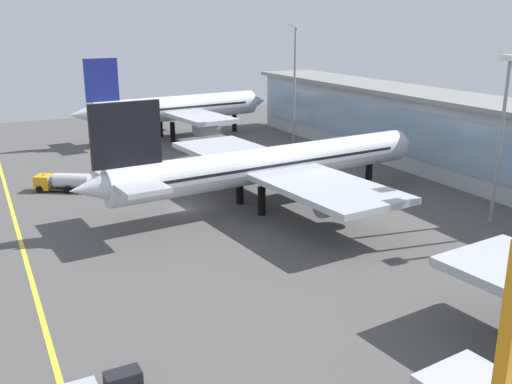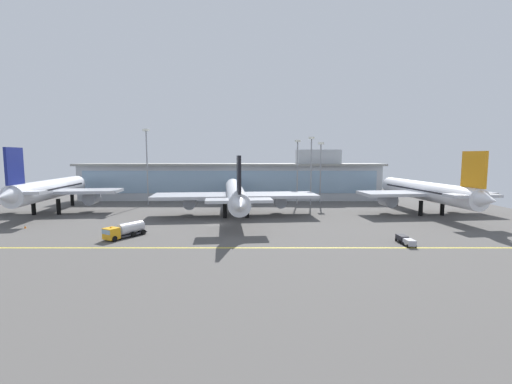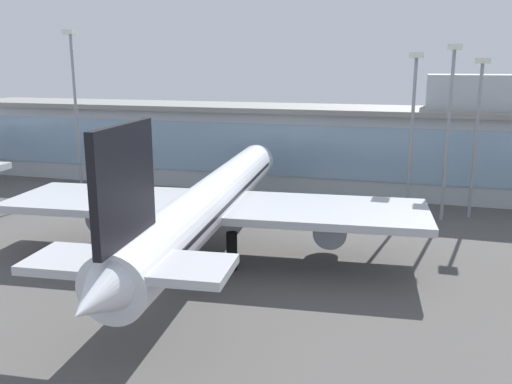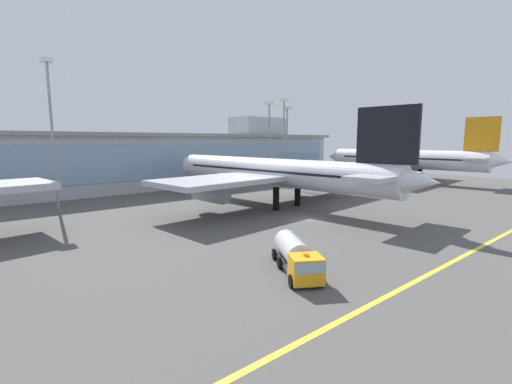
{
  "view_description": "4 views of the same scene",
  "coord_description": "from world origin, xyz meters",
  "px_view_note": "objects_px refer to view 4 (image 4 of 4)",
  "views": [
    {
      "loc": [
        73.91,
        -25.26,
        25.71
      ],
      "look_at": [
        7.95,
        7.71,
        3.63
      ],
      "focal_mm": 39.98,
      "sensor_mm": 36.0,
      "label": 1
    },
    {
      "loc": [
        9.65,
        -83.19,
        16.5
      ],
      "look_at": [
        9.31,
        12.39,
        6.55
      ],
      "focal_mm": 24.42,
      "sensor_mm": 36.0,
      "label": 2
    },
    {
      "loc": [
        24.45,
        -40.42,
        20.38
      ],
      "look_at": [
        8.25,
        14.15,
        6.99
      ],
      "focal_mm": 38.33,
      "sensor_mm": 36.0,
      "label": 3
    },
    {
      "loc": [
        -39.86,
        -35.37,
        11.92
      ],
      "look_at": [
        -4.72,
        6.47,
        3.95
      ],
      "focal_mm": 24.99,
      "sensor_mm": 36.0,
      "label": 4
    }
  ],
  "objects_px": {
    "airliner_near_right": "(273,173)",
    "apron_light_mast_centre": "(269,130)",
    "fuel_tanker_truck": "(297,256)",
    "apron_light_mast_far_east": "(284,129)",
    "apron_light_mast_east": "(287,132)",
    "apron_light_mast_west": "(51,113)",
    "airliner_far_right": "(405,160)"
  },
  "relations": [
    {
      "from": "airliner_near_right",
      "to": "apron_light_mast_centre",
      "type": "distance_m",
      "value": 31.36
    },
    {
      "from": "airliner_far_right",
      "to": "apron_light_mast_centre",
      "type": "xyz_separation_m",
      "value": [
        -34.21,
        19.98,
        8.02
      ]
    },
    {
      "from": "airliner_near_right",
      "to": "apron_light_mast_centre",
      "type": "relative_size",
      "value": 2.63
    },
    {
      "from": "apron_light_mast_centre",
      "to": "apron_light_mast_far_east",
      "type": "relative_size",
      "value": 0.96
    },
    {
      "from": "apron_light_mast_west",
      "to": "apron_light_mast_far_east",
      "type": "xyz_separation_m",
      "value": [
        55.18,
        0.12,
        -1.44
      ]
    },
    {
      "from": "apron_light_mast_centre",
      "to": "apron_light_mast_east",
      "type": "distance_m",
      "value": 8.35
    },
    {
      "from": "fuel_tanker_truck",
      "to": "apron_light_mast_west",
      "type": "relative_size",
      "value": 0.35
    },
    {
      "from": "apron_light_mast_centre",
      "to": "fuel_tanker_truck",
      "type": "bearing_deg",
      "value": -129.83
    },
    {
      "from": "apron_light_mast_centre",
      "to": "apron_light_mast_east",
      "type": "height_order",
      "value": "apron_light_mast_centre"
    },
    {
      "from": "airliner_far_right",
      "to": "apron_light_mast_far_east",
      "type": "xyz_separation_m",
      "value": [
        -29.7,
        19.1,
        8.57
      ]
    },
    {
      "from": "airliner_near_right",
      "to": "apron_light_mast_far_east",
      "type": "height_order",
      "value": "apron_light_mast_far_east"
    },
    {
      "from": "fuel_tanker_truck",
      "to": "apron_light_mast_east",
      "type": "relative_size",
      "value": 0.43
    },
    {
      "from": "fuel_tanker_truck",
      "to": "apron_light_mast_east",
      "type": "xyz_separation_m",
      "value": [
        48.96,
        50.53,
        12.55
      ]
    },
    {
      "from": "fuel_tanker_truck",
      "to": "apron_light_mast_far_east",
      "type": "relative_size",
      "value": 0.39
    },
    {
      "from": "apron_light_mast_west",
      "to": "apron_light_mast_east",
      "type": "xyz_separation_m",
      "value": [
        58.84,
        2.64,
        -2.38
      ]
    },
    {
      "from": "fuel_tanker_truck",
      "to": "apron_light_mast_west",
      "type": "xyz_separation_m",
      "value": [
        -9.88,
        47.89,
        14.92
      ]
    },
    {
      "from": "fuel_tanker_truck",
      "to": "airliner_near_right",
      "type": "bearing_deg",
      "value": 172.37
    },
    {
      "from": "airliner_far_right",
      "to": "apron_light_mast_far_east",
      "type": "relative_size",
      "value": 2.25
    },
    {
      "from": "airliner_far_right",
      "to": "apron_light_mast_far_east",
      "type": "height_order",
      "value": "apron_light_mast_far_east"
    },
    {
      "from": "fuel_tanker_truck",
      "to": "apron_light_mast_west",
      "type": "height_order",
      "value": "apron_light_mast_west"
    },
    {
      "from": "airliner_near_right",
      "to": "apron_light_mast_centre",
      "type": "bearing_deg",
      "value": -46.15
    },
    {
      "from": "airliner_far_right",
      "to": "apron_light_mast_west",
      "type": "relative_size",
      "value": 2.02
    },
    {
      "from": "apron_light_mast_centre",
      "to": "apron_light_mast_east",
      "type": "relative_size",
      "value": 1.03
    },
    {
      "from": "airliner_far_right",
      "to": "apron_light_mast_east",
      "type": "relative_size",
      "value": 2.42
    },
    {
      "from": "apron_light_mast_centre",
      "to": "apron_light_mast_west",
      "type": "bearing_deg",
      "value": -178.86
    },
    {
      "from": "airliner_near_right",
      "to": "apron_light_mast_east",
      "type": "relative_size",
      "value": 2.72
    },
    {
      "from": "fuel_tanker_truck",
      "to": "apron_light_mast_far_east",
      "type": "bearing_deg",
      "value": 168.07
    },
    {
      "from": "airliner_far_right",
      "to": "fuel_tanker_truck",
      "type": "height_order",
      "value": "airliner_far_right"
    },
    {
      "from": "apron_light_mast_west",
      "to": "apron_light_mast_far_east",
      "type": "height_order",
      "value": "apron_light_mast_west"
    },
    {
      "from": "fuel_tanker_truck",
      "to": "apron_light_mast_centre",
      "type": "xyz_separation_m",
      "value": [
        40.78,
        48.89,
        12.94
      ]
    },
    {
      "from": "airliner_near_right",
      "to": "airliner_far_right",
      "type": "bearing_deg",
      "value": -92.34
    },
    {
      "from": "airliner_near_right",
      "to": "apron_light_mast_west",
      "type": "xyz_separation_m",
      "value": [
        -30.96,
        21.89,
        10.4
      ]
    }
  ]
}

